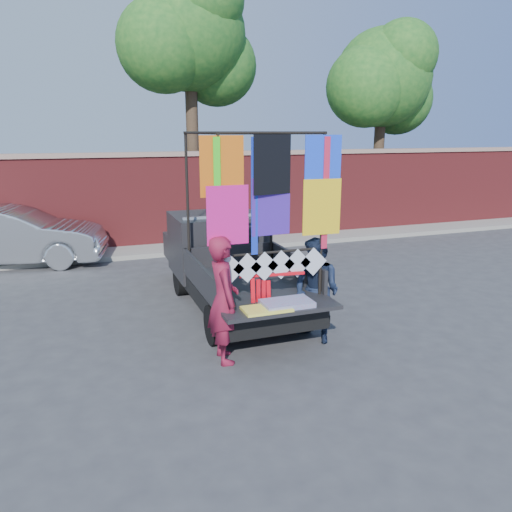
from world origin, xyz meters
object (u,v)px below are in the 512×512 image
object	(u,v)px
pickup_truck	(224,259)
sedan	(11,236)
man	(316,291)
woman	(223,300)

from	to	relation	value
pickup_truck	sedan	xyz separation A→B (m)	(-4.09, 4.17, -0.08)
pickup_truck	sedan	world-z (taller)	pickup_truck
pickup_truck	sedan	size ratio (longest dim) A/B	1.16
pickup_truck	man	xyz separation A→B (m)	(0.76, -2.37, 0.01)
pickup_truck	sedan	distance (m)	5.84
woman	man	bearing A→B (deg)	-81.52
pickup_truck	woman	distance (m)	2.65
sedan	man	bearing A→B (deg)	-131.86
sedan	man	distance (m)	8.14
man	sedan	bearing A→B (deg)	-169.57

